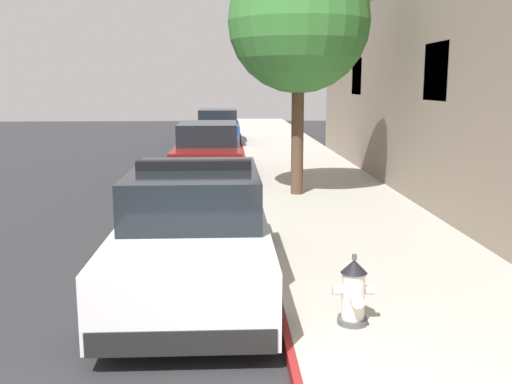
{
  "coord_description": "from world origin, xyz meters",
  "views": [
    {
      "loc": [
        -0.62,
        -3.24,
        2.65
      ],
      "look_at": [
        -0.19,
        5.71,
        1.0
      ],
      "focal_mm": 41.23,
      "sensor_mm": 36.0,
      "label": 1
    }
  ],
  "objects_px": {
    "parked_car_silver_ahead": "(208,152)",
    "police_cruiser": "(195,232)",
    "street_tree": "(299,22)",
    "parked_car_dark_far": "(218,128)",
    "fire_hydrant": "(353,292)"
  },
  "relations": [
    {
      "from": "police_cruiser",
      "to": "street_tree",
      "type": "xyz_separation_m",
      "value": [
        2.02,
        5.81,
        3.24
      ]
    },
    {
      "from": "police_cruiser",
      "to": "parked_car_dark_far",
      "type": "xyz_separation_m",
      "value": [
        0.02,
        18.58,
        -0.0
      ]
    },
    {
      "from": "police_cruiser",
      "to": "fire_hydrant",
      "type": "xyz_separation_m",
      "value": [
        1.74,
        -1.69,
        -0.24
      ]
    },
    {
      "from": "police_cruiser",
      "to": "parked_car_dark_far",
      "type": "relative_size",
      "value": 1.0
    },
    {
      "from": "parked_car_dark_far",
      "to": "street_tree",
      "type": "xyz_separation_m",
      "value": [
        2.01,
        -12.78,
        3.25
      ]
    },
    {
      "from": "parked_car_silver_ahead",
      "to": "parked_car_dark_far",
      "type": "height_order",
      "value": "same"
    },
    {
      "from": "parked_car_silver_ahead",
      "to": "parked_car_dark_far",
      "type": "xyz_separation_m",
      "value": [
        0.14,
        9.25,
        0.0
      ]
    },
    {
      "from": "police_cruiser",
      "to": "fire_hydrant",
      "type": "relative_size",
      "value": 6.37
    },
    {
      "from": "parked_car_silver_ahead",
      "to": "police_cruiser",
      "type": "bearing_deg",
      "value": -89.21
    },
    {
      "from": "police_cruiser",
      "to": "parked_car_dark_far",
      "type": "bearing_deg",
      "value": 89.95
    },
    {
      "from": "parked_car_dark_far",
      "to": "parked_car_silver_ahead",
      "type": "bearing_deg",
      "value": -90.89
    },
    {
      "from": "police_cruiser",
      "to": "parked_car_silver_ahead",
      "type": "xyz_separation_m",
      "value": [
        -0.13,
        9.34,
        -0.0
      ]
    },
    {
      "from": "parked_car_dark_far",
      "to": "fire_hydrant",
      "type": "height_order",
      "value": "parked_car_dark_far"
    },
    {
      "from": "parked_car_dark_far",
      "to": "fire_hydrant",
      "type": "relative_size",
      "value": 6.37
    },
    {
      "from": "street_tree",
      "to": "police_cruiser",
      "type": "bearing_deg",
      "value": -109.21
    }
  ]
}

